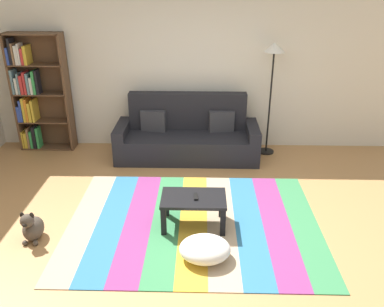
# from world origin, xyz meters

# --- Properties ---
(ground_plane) EXTENTS (14.00, 14.00, 0.00)m
(ground_plane) POSITION_xyz_m (0.00, 0.00, 0.00)
(ground_plane) COLOR #B27F4C
(back_wall) EXTENTS (6.80, 0.10, 2.70)m
(back_wall) POSITION_xyz_m (0.00, 2.55, 1.35)
(back_wall) COLOR silver
(back_wall) RESTS_ON ground_plane
(rug) EXTENTS (3.00, 2.30, 0.01)m
(rug) POSITION_xyz_m (0.05, 0.08, 0.01)
(rug) COLOR tan
(rug) RESTS_ON ground_plane
(couch) EXTENTS (2.26, 0.80, 1.00)m
(couch) POSITION_xyz_m (-0.10, 2.02, 0.34)
(couch) COLOR black
(couch) RESTS_ON ground_plane
(bookshelf) EXTENTS (0.90, 0.28, 1.92)m
(bookshelf) POSITION_xyz_m (-2.60, 2.31, 0.94)
(bookshelf) COLOR brown
(bookshelf) RESTS_ON ground_plane
(coffee_table) EXTENTS (0.75, 0.47, 0.38)m
(coffee_table) POSITION_xyz_m (0.05, 0.04, 0.32)
(coffee_table) COLOR black
(coffee_table) RESTS_ON rug
(pouf) EXTENTS (0.54, 0.45, 0.24)m
(pouf) POSITION_xyz_m (0.18, -0.58, 0.13)
(pouf) COLOR white
(pouf) RESTS_ON rug
(dog) EXTENTS (0.22, 0.35, 0.40)m
(dog) POSITION_xyz_m (-1.75, -0.28, 0.16)
(dog) COLOR #473D33
(dog) RESTS_ON ground_plane
(standing_lamp) EXTENTS (0.32, 0.32, 1.80)m
(standing_lamp) POSITION_xyz_m (1.22, 2.20, 1.50)
(standing_lamp) COLOR black
(standing_lamp) RESTS_ON ground_plane
(tv_remote) EXTENTS (0.05, 0.15, 0.02)m
(tv_remote) POSITION_xyz_m (0.07, 0.03, 0.40)
(tv_remote) COLOR black
(tv_remote) RESTS_ON coffee_table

